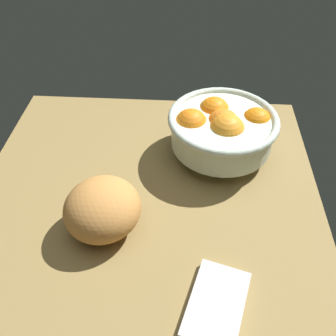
% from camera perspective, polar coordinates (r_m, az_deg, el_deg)
% --- Properties ---
extents(ground_plane, '(0.73, 0.68, 0.03)m').
position_cam_1_polar(ground_plane, '(0.72, -3.41, -6.90)').
color(ground_plane, olive).
extents(fruit_bowl, '(0.23, 0.23, 0.11)m').
position_cam_1_polar(fruit_bowl, '(0.79, 8.24, 6.11)').
color(fruit_bowl, silver).
rests_on(fruit_bowl, ground).
extents(bread_loaf, '(0.19, 0.19, 0.10)m').
position_cam_1_polar(bread_loaf, '(0.65, -10.04, -6.20)').
color(bread_loaf, '#BC7E3E').
rests_on(bread_loaf, ground).
extents(napkin_folded, '(0.15, 0.11, 0.02)m').
position_cam_1_polar(napkin_folded, '(0.60, 7.46, -20.10)').
color(napkin_folded, silver).
rests_on(napkin_folded, ground).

